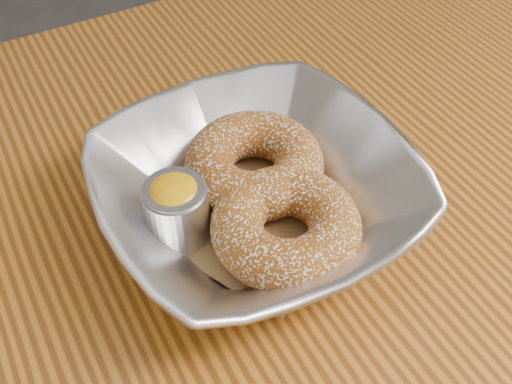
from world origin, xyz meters
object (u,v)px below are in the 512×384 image
serving_bowl (256,192)px  ramekin (176,209)px  donut_back (254,164)px  donut_front (286,226)px  table (328,295)px

serving_bowl → ramekin: bearing=173.4°
donut_back → donut_front: 0.07m
table → serving_bowl: 0.15m
donut_front → serving_bowl: bearing=93.6°
table → ramekin: ramekin is taller
table → donut_front: donut_front is taller
serving_bowl → ramekin: 0.06m
ramekin → donut_back: bearing=15.0°
table → serving_bowl: size_ratio=4.93×
table → serving_bowl: bearing=142.4°
donut_front → ramekin: size_ratio=1.98×
serving_bowl → ramekin: (-0.06, 0.01, 0.01)m
serving_bowl → donut_back: (0.01, 0.03, 0.00)m
donut_back → donut_front: size_ratio=1.01×
donut_back → donut_front: bearing=-99.2°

